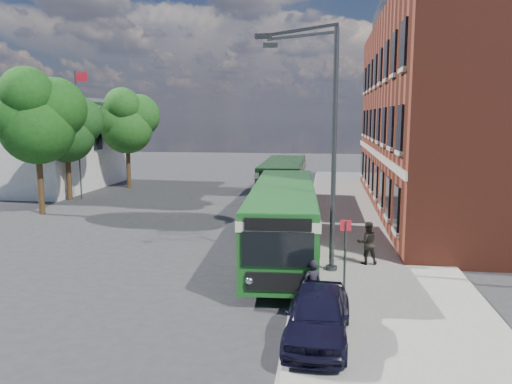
# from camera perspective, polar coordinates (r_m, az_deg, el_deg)

# --- Properties ---
(ground) EXTENTS (120.00, 120.00, 0.00)m
(ground) POSITION_cam_1_polar(r_m,az_deg,el_deg) (21.75, -5.39, -7.07)
(ground) COLOR #29292C
(ground) RESTS_ON ground
(pavement) EXTENTS (6.00, 48.00, 0.15)m
(pavement) POSITION_cam_1_polar(r_m,az_deg,el_deg) (29.02, 12.00, -3.09)
(pavement) COLOR gray
(pavement) RESTS_ON ground
(kerb_line) EXTENTS (0.12, 48.00, 0.01)m
(kerb_line) POSITION_cam_1_polar(r_m,az_deg,el_deg) (28.97, 5.96, -3.10)
(kerb_line) COLOR beige
(kerb_line) RESTS_ON ground
(brick_office) EXTENTS (12.10, 26.00, 14.20)m
(brick_office) POSITION_cam_1_polar(r_m,az_deg,el_deg) (33.62, 24.06, 9.76)
(brick_office) COLOR maroon
(brick_office) RESTS_ON ground
(white_building) EXTENTS (9.40, 13.40, 7.30)m
(white_building) POSITION_cam_1_polar(r_m,az_deg,el_deg) (44.74, -22.89, 5.12)
(white_building) COLOR beige
(white_building) RESTS_ON ground
(flagpole) EXTENTS (0.95, 0.10, 9.00)m
(flagpole) POSITION_cam_1_polar(r_m,az_deg,el_deg) (37.62, -19.61, 6.71)
(flagpole) COLOR #323537
(flagpole) RESTS_ON ground
(street_lamp) EXTENTS (2.96, 2.38, 9.00)m
(street_lamp) POSITION_cam_1_polar(r_m,az_deg,el_deg) (18.39, 7.79, 5.19)
(street_lamp) COLOR #323537
(street_lamp) RESTS_ON ground
(bus_stop_sign) EXTENTS (0.35, 0.08, 2.52)m
(bus_stop_sign) POSITION_cam_1_polar(r_m,az_deg,el_deg) (16.75, 10.14, -6.60)
(bus_stop_sign) COLOR #323537
(bus_stop_sign) RESTS_ON ground
(bus_front) EXTENTS (3.26, 12.45, 3.02)m
(bus_front) POSITION_cam_1_polar(r_m,az_deg,el_deg) (20.91, 3.17, -2.51)
(bus_front) COLOR #1C5E20
(bus_front) RESTS_ON ground
(bus_rear) EXTENTS (2.72, 9.92, 3.02)m
(bus_rear) POSITION_cam_1_polar(r_m,az_deg,el_deg) (32.51, 3.16, 1.47)
(bus_rear) COLOR #194E1A
(bus_rear) RESTS_ON ground
(parked_car) EXTENTS (1.81, 4.03, 1.35)m
(parked_car) POSITION_cam_1_polar(r_m,az_deg,el_deg) (13.28, 7.11, -13.76)
(parked_car) COLOR black
(parked_car) RESTS_ON pavement
(pedestrian_a) EXTENTS (0.65, 0.55, 1.52)m
(pedestrian_a) POSITION_cam_1_polar(r_m,az_deg,el_deg) (15.19, 6.49, -10.48)
(pedestrian_a) COLOR black
(pedestrian_a) RESTS_ON pavement
(pedestrian_b) EXTENTS (0.91, 0.75, 1.69)m
(pedestrian_b) POSITION_cam_1_polar(r_m,az_deg,el_deg) (20.01, 12.60, -5.69)
(pedestrian_b) COLOR black
(pedestrian_b) RESTS_ON pavement
(tree_left) EXTENTS (5.16, 4.90, 8.71)m
(tree_left) POSITION_cam_1_polar(r_m,az_deg,el_deg) (32.40, -23.78, 7.97)
(tree_left) COLOR #392614
(tree_left) RESTS_ON ground
(tree_mid) EXTENTS (4.54, 4.32, 7.67)m
(tree_mid) POSITION_cam_1_polar(r_m,az_deg,el_deg) (37.36, -20.85, 7.04)
(tree_mid) COLOR #392614
(tree_mid) RESTS_ON ground
(tree_right) EXTENTS (4.84, 4.60, 8.17)m
(tree_right) POSITION_cam_1_polar(r_m,az_deg,el_deg) (42.29, -14.51, 7.90)
(tree_right) COLOR #392614
(tree_right) RESTS_ON ground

